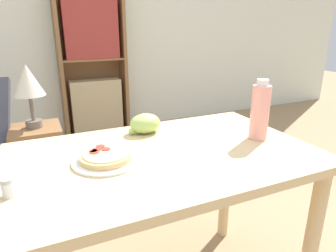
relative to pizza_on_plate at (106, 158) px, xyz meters
name	(u,v)px	position (x,y,z in m)	size (l,w,h in m)	color
wall_back	(76,18)	(0.31, 2.58, 0.52)	(8.00, 0.05, 2.60)	silver
dining_table	(165,180)	(0.22, -0.01, -0.13)	(1.16, 0.72, 0.77)	#D1B27F
pizza_on_plate	(106,158)	(0.00, 0.00, 0.00)	(0.24, 0.24, 0.04)	white
grape_bunch	(145,124)	(0.23, 0.23, 0.03)	(0.15, 0.11, 0.09)	#A8CC66
drink_bottle	(260,112)	(0.65, -0.04, 0.11)	(0.08, 0.08, 0.26)	pink
salt_shaker	(8,188)	(-0.31, -0.11, 0.01)	(0.04, 0.04, 0.06)	white
bookshelf	(93,66)	(0.43, 2.42, 0.01)	(0.73, 0.26, 1.74)	brown
side_table	(40,163)	(-0.23, 1.21, -0.51)	(0.34, 0.34, 0.55)	brown
table_lamp	(28,83)	(-0.23, 1.21, 0.08)	(0.21, 0.21, 0.44)	#665B51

